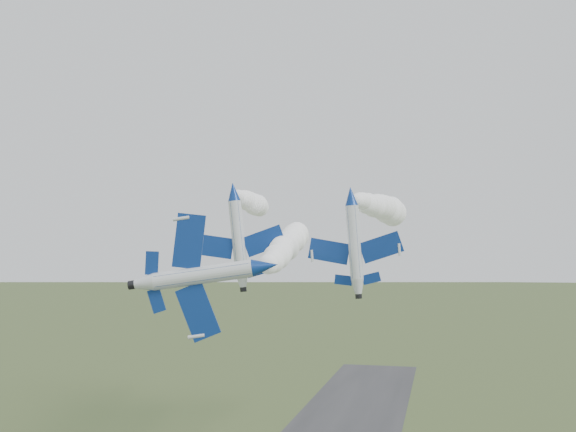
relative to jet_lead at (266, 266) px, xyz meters
name	(u,v)px	position (x,y,z in m)	size (l,w,h in m)	color
jet_lead	(266,266)	(0.00, 0.00, 0.00)	(3.95, 12.20, 10.03)	silver
smoke_trail_jet_lead	(288,244)	(-8.03, 41.62, 2.80)	(4.78, 78.67, 4.78)	white
jet_pair_left	(233,191)	(-11.54, 26.53, 9.09)	(11.63, 13.71, 3.46)	silver
smoke_trail_jet_pair_left	(251,202)	(-20.66, 64.46, 11.17)	(4.43, 70.20, 4.43)	white
jet_pair_right	(351,196)	(3.25, 26.83, 8.21)	(11.15, 13.48, 3.37)	silver
smoke_trail_jet_pair_right	(380,208)	(3.85, 58.73, 9.28)	(5.41, 57.21, 5.41)	white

